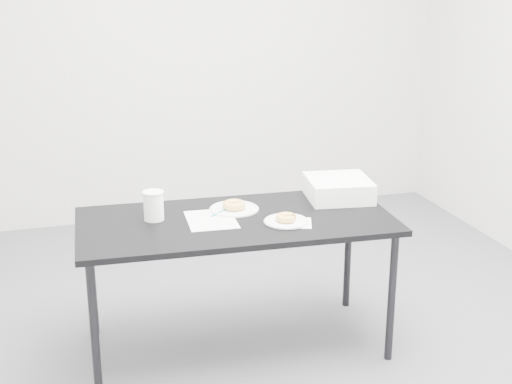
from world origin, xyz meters
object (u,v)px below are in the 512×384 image
object	(u,v)px
donut_far	(234,205)
pen	(220,212)
scorecard	(211,220)
donut_near	(286,218)
plate_far	(234,209)
coffee_cup	(154,206)
table	(236,229)
plate_near	(286,221)
bakery_box	(338,188)

from	to	relation	value
donut_far	pen	bearing A→B (deg)	-156.65
scorecard	donut_near	world-z (taller)	donut_near
pen	plate_far	world-z (taller)	pen
pen	coffee_cup	size ratio (longest dim) A/B	0.95
table	scorecard	xyz separation A→B (m)	(-0.12, 0.02, 0.05)
table	pen	size ratio (longest dim) A/B	11.40
coffee_cup	pen	bearing A→B (deg)	-0.22
table	scorecard	distance (m)	0.13
table	plate_far	size ratio (longest dim) A/B	6.27
coffee_cup	plate_far	bearing A→B (deg)	4.59
plate_near	coffee_cup	xyz separation A→B (m)	(-0.59, 0.21, 0.07)
coffee_cup	bakery_box	world-z (taller)	coffee_cup
plate_far	coffee_cup	world-z (taller)	coffee_cup
scorecard	donut_far	xyz separation A→B (m)	(0.14, 0.11, 0.02)
pen	coffee_cup	xyz separation A→B (m)	(-0.32, 0.00, 0.06)
plate_near	plate_far	bearing A→B (deg)	127.59
table	donut_near	bearing A→B (deg)	-26.37
plate_far	bakery_box	world-z (taller)	bakery_box
scorecard	bakery_box	world-z (taller)	bakery_box
plate_far	plate_near	bearing A→B (deg)	-52.41
plate_near	donut_near	distance (m)	0.02
table	coffee_cup	size ratio (longest dim) A/B	10.80
plate_near	coffee_cup	bearing A→B (deg)	160.10
scorecard	donut_near	distance (m)	0.36
plate_near	scorecard	bearing A→B (deg)	157.73
donut_near	bakery_box	bearing A→B (deg)	36.00
donut_near	bakery_box	distance (m)	0.46
plate_near	coffee_cup	size ratio (longest dim) A/B	1.49
bakery_box	plate_far	bearing A→B (deg)	-169.53
scorecard	plate_far	distance (m)	0.18
table	bakery_box	size ratio (longest dim) A/B	4.84
donut_far	donut_near	bearing A→B (deg)	-52.41
coffee_cup	donut_far	bearing A→B (deg)	4.59
table	bakery_box	bearing A→B (deg)	17.45
pen	coffee_cup	distance (m)	0.33
scorecard	pen	size ratio (longest dim) A/B	2.15
coffee_cup	plate_near	bearing A→B (deg)	-19.90
scorecard	pen	distance (m)	0.10
scorecard	donut_near	xyz separation A→B (m)	(0.33, -0.14, 0.02)
table	plate_far	bearing A→B (deg)	82.15
bakery_box	coffee_cup	bearing A→B (deg)	-168.75
pen	donut_far	xyz separation A→B (m)	(0.08, 0.03, 0.02)
pen	donut_far	world-z (taller)	donut_far
pen	coffee_cup	world-z (taller)	coffee_cup
donut_far	coffee_cup	xyz separation A→B (m)	(-0.40, -0.03, 0.05)
scorecard	coffee_cup	distance (m)	0.28
donut_near	coffee_cup	distance (m)	0.63
plate_near	donut_near	xyz separation A→B (m)	(0.00, 0.00, 0.02)
table	donut_far	bearing A→B (deg)	82.15
plate_far	donut_far	xyz separation A→B (m)	(0.00, 0.00, 0.02)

